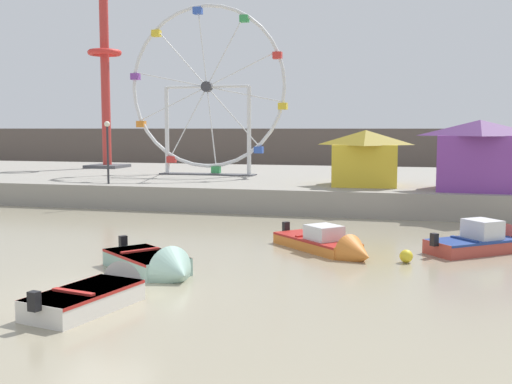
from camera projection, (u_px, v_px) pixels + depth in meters
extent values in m
plane|color=gray|center=(103.00, 294.00, 16.75)|extent=(240.00, 240.00, 0.00)
cube|color=gray|center=(294.00, 184.00, 42.24)|extent=(110.00, 21.33, 1.30)
cube|color=#564C47|center=(339.00, 150.00, 65.43)|extent=(140.00, 3.00, 4.40)
cube|color=orange|center=(316.00, 243.00, 22.87)|extent=(3.64, 3.61, 0.43)
cube|color=#B2231E|center=(316.00, 239.00, 22.86)|extent=(3.63, 3.60, 0.08)
cone|color=orange|center=(359.00, 255.00, 20.82)|extent=(1.62, 1.63, 1.25)
cube|color=black|center=(286.00, 227.00, 24.55)|extent=(0.31, 0.31, 0.44)
cube|color=silver|center=(324.00, 233.00, 22.42)|extent=(1.55, 1.55, 0.53)
cube|color=#B2231E|center=(309.00, 235.00, 23.26)|extent=(0.90, 0.91, 0.06)
cube|color=#93BCAD|center=(146.00, 262.00, 19.50)|extent=(3.38, 3.12, 0.53)
cube|color=#B2231E|center=(146.00, 255.00, 19.47)|extent=(3.37, 3.12, 0.08)
cone|color=#93BCAD|center=(177.00, 273.00, 17.95)|extent=(1.58, 1.68, 1.47)
cube|color=black|center=(123.00, 242.00, 20.76)|extent=(0.31, 0.31, 0.44)
cube|color=#B2231E|center=(140.00, 250.00, 19.77)|extent=(0.94, 1.14, 0.06)
cube|color=#B24238|center=(473.00, 246.00, 22.20)|extent=(3.51, 3.24, 0.50)
cube|color=navy|center=(473.00, 240.00, 22.18)|extent=(3.50, 3.24, 0.08)
cube|color=black|center=(434.00, 240.00, 21.44)|extent=(0.31, 0.31, 0.44)
cube|color=silver|center=(482.00, 229.00, 22.31)|extent=(1.52, 1.55, 0.67)
cube|color=navy|center=(464.00, 239.00, 22.00)|extent=(0.92, 1.07, 0.06)
cube|color=silver|center=(84.00, 300.00, 15.19)|extent=(2.02, 3.21, 0.52)
cube|color=#B2231E|center=(84.00, 291.00, 15.17)|extent=(2.04, 3.18, 0.08)
cone|color=silver|center=(132.00, 283.00, 16.86)|extent=(1.51, 1.08, 1.37)
cube|color=black|center=(34.00, 301.00, 13.74)|extent=(0.28, 0.25, 0.44)
cube|color=#B2231E|center=(73.00, 292.00, 14.83)|extent=(1.23, 0.41, 0.06)
torus|color=silver|center=(207.00, 87.00, 41.48)|extent=(10.85, 0.24, 10.85)
cylinder|color=#38383D|center=(207.00, 87.00, 41.48)|extent=(0.70, 0.50, 0.70)
cylinder|color=silver|center=(242.00, 69.00, 40.76)|extent=(4.86, 0.08, 2.27)
cube|color=red|center=(277.00, 55.00, 40.06)|extent=(0.56, 0.48, 0.44)
cylinder|color=silver|center=(225.00, 51.00, 40.91)|extent=(2.68, 0.08, 4.66)
cube|color=#33934C|center=(244.00, 19.00, 40.37)|extent=(0.56, 0.48, 0.44)
cylinder|color=silver|center=(202.00, 47.00, 41.28)|extent=(0.68, 0.08, 5.28)
cube|color=#3356B7|center=(198.00, 11.00, 41.12)|extent=(0.56, 0.48, 0.44)
cylinder|color=silver|center=(181.00, 58.00, 41.73)|extent=(3.64, 0.08, 3.96)
cube|color=yellow|center=(156.00, 33.00, 42.01)|extent=(0.56, 0.48, 0.44)
cylinder|color=silver|center=(171.00, 79.00, 42.08)|extent=(5.21, 0.08, 1.14)
cube|color=purple|center=(135.00, 77.00, 42.71)|extent=(0.56, 0.48, 0.44)
cylinder|color=silver|center=(173.00, 104.00, 42.20)|extent=(4.86, 0.08, 2.27)
cube|color=orange|center=(141.00, 124.00, 42.95)|extent=(0.56, 0.48, 0.44)
cylinder|color=silver|center=(189.00, 121.00, 42.05)|extent=(2.68, 0.08, 4.66)
cube|color=red|center=(172.00, 159.00, 42.64)|extent=(0.56, 0.48, 0.44)
cylinder|color=silver|center=(211.00, 126.00, 41.67)|extent=(0.68, 0.08, 5.28)
cube|color=#33934C|center=(216.00, 170.00, 41.90)|extent=(0.56, 0.48, 0.44)
cylinder|color=silver|center=(233.00, 116.00, 41.23)|extent=(3.64, 0.08, 3.96)
cube|color=#3356B7|center=(259.00, 150.00, 41.00)|extent=(0.56, 0.48, 0.44)
cylinder|color=silver|center=(244.00, 94.00, 40.88)|extent=(5.21, 0.08, 1.14)
cube|color=yellow|center=(283.00, 106.00, 40.30)|extent=(0.56, 0.48, 0.44)
cylinder|color=silver|center=(167.00, 131.00, 42.52)|extent=(0.28, 0.28, 5.90)
cylinder|color=silver|center=(249.00, 131.00, 41.04)|extent=(0.28, 0.28, 5.90)
cylinder|color=silver|center=(207.00, 87.00, 41.48)|extent=(5.83, 0.18, 0.18)
cube|color=#4C4C51|center=(208.00, 174.00, 42.08)|extent=(6.63, 1.20, 0.08)
cylinder|color=#BC332D|center=(105.00, 83.00, 49.01)|extent=(0.70, 0.70, 13.36)
torus|color=red|center=(105.00, 53.00, 48.76)|extent=(2.64, 2.64, 0.44)
cube|color=#4C4C51|center=(107.00, 166.00, 49.68)|extent=(2.80, 2.80, 0.24)
cube|color=yellow|center=(365.00, 165.00, 34.22)|extent=(3.59, 3.67, 2.26)
pyramid|color=olive|center=(366.00, 137.00, 34.06)|extent=(3.94, 4.04, 0.80)
cube|color=purple|center=(479.00, 163.00, 31.45)|extent=(4.22, 3.78, 2.79)
pyramid|color=#462156|center=(480.00, 128.00, 31.27)|extent=(4.64, 4.16, 0.80)
cylinder|color=#2D2D33|center=(108.00, 155.00, 35.05)|extent=(0.12, 0.12, 3.24)
sphere|color=#F2EACC|center=(107.00, 124.00, 34.87)|extent=(0.32, 0.32, 0.32)
sphere|color=yellow|center=(406.00, 256.00, 20.57)|extent=(0.44, 0.44, 0.44)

